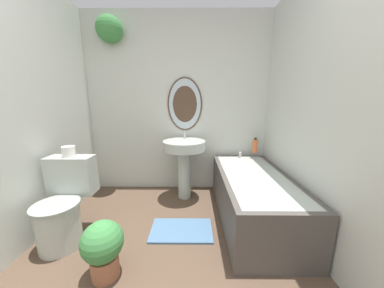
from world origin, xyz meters
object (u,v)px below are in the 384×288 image
toilet (64,206)px  potted_plant (103,247)px  toilet_paper_roll (69,151)px  pedestal_sink (184,156)px  shampoo_bottle (255,146)px  bathtub (253,196)px

toilet → potted_plant: bearing=-36.8°
toilet_paper_roll → pedestal_sink: bearing=31.9°
shampoo_bottle → toilet_paper_roll: (-2.00, -0.80, 0.13)m
toilet → pedestal_sink: bearing=38.0°
toilet → pedestal_sink: (1.05, 0.82, 0.24)m
toilet → pedestal_sink: 1.35m
toilet_paper_roll → shampoo_bottle: bearing=21.9°
pedestal_sink → bathtub: (0.76, -0.48, -0.31)m
bathtub → pedestal_sink: bearing=147.8°
potted_plant → toilet_paper_roll: size_ratio=3.96×
pedestal_sink → potted_plant: bearing=-113.4°
toilet → pedestal_sink: size_ratio=0.86×
toilet → shampoo_bottle: shampoo_bottle is taller
toilet_paper_roll → potted_plant: bearing=-46.8°
toilet → toilet_paper_roll: bearing=90.0°
potted_plant → bathtub: bearing=29.8°
pedestal_sink → toilet: bearing=-142.0°
toilet → toilet_paper_roll: 0.49m
shampoo_bottle → toilet_paper_roll: toilet_paper_roll is taller
shampoo_bottle → toilet_paper_roll: bearing=-158.1°
shampoo_bottle → potted_plant: (-1.48, -1.36, -0.43)m
toilet → potted_plant: toilet is taller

